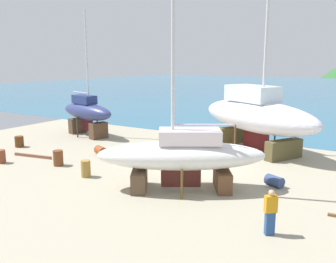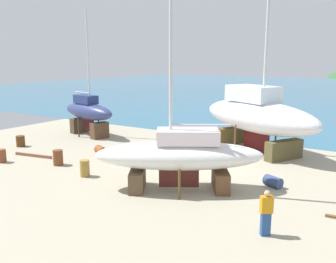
# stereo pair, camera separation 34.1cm
# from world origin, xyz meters

# --- Properties ---
(ground_plane) EXTENTS (41.52, 41.52, 0.00)m
(ground_plane) POSITION_xyz_m (0.00, -2.45, 0.00)
(ground_plane) COLOR #A39B83
(sea_water) EXTENTS (166.08, 117.88, 0.01)m
(sea_water) POSITION_xyz_m (0.00, 66.84, 0.00)
(sea_water) COLOR #2C698A
(sea_water) RESTS_ON ground
(sailboat_mid_port) EXTENTS (8.34, 6.38, 14.07)m
(sailboat_mid_port) POSITION_xyz_m (1.15, -4.34, 1.78)
(sailboat_mid_port) COLOR brown
(sailboat_mid_port) RESTS_ON ground
(sailboat_small_center) EXTENTS (10.85, 8.15, 17.23)m
(sailboat_small_center) POSITION_xyz_m (1.80, 5.27, 2.56)
(sailboat_small_center) COLOR brown
(sailboat_small_center) RESTS_ON ground
(sailboat_large_starboard) EXTENTS (6.77, 3.29, 10.37)m
(sailboat_large_starboard) POSITION_xyz_m (-12.08, 2.81, 2.03)
(sailboat_large_starboard) COLOR brown
(sailboat_large_starboard) RESTS_ON ground
(worker) EXTENTS (0.49, 0.47, 1.73)m
(worker) POSITION_xyz_m (6.23, -6.80, 0.90)
(worker) COLOR navy
(worker) RESTS_ON ground
(barrel_ochre) EXTENTS (1.04, 0.87, 0.56)m
(barrel_ochre) POSITION_xyz_m (5.01, -1.53, 0.28)
(barrel_ochre) COLOR navy
(barrel_ochre) RESTS_ON ground
(barrel_by_slipway) EXTENTS (0.74, 0.74, 0.93)m
(barrel_by_slipway) POSITION_xyz_m (-4.29, -5.41, 0.46)
(barrel_by_slipway) COLOR olive
(barrel_by_slipway) RESTS_ON ground
(barrel_tipped_center) EXTENTS (0.73, 0.73, 0.83)m
(barrel_tipped_center) POSITION_xyz_m (-10.75, -6.19, 0.42)
(barrel_tipped_center) COLOR brown
(barrel_tipped_center) RESTS_ON ground
(barrel_rust_near) EXTENTS (1.07, 0.90, 0.59)m
(barrel_rust_near) POSITION_xyz_m (-6.80, -1.44, 0.29)
(barrel_rust_near) COLOR brown
(barrel_rust_near) RESTS_ON ground
(barrel_tipped_right) EXTENTS (0.78, 0.78, 0.81)m
(barrel_tipped_right) POSITION_xyz_m (-13.49, -2.89, 0.40)
(barrel_tipped_right) COLOR #572F14
(barrel_tipped_right) RESTS_ON ground
(barrel_tipped_left) EXTENTS (0.83, 0.83, 0.94)m
(barrel_tipped_left) POSITION_xyz_m (-7.27, -4.71, 0.47)
(barrel_tipped_left) COLOR brown
(barrel_tipped_left) RESTS_ON ground
(timber_short_skew) EXTENTS (2.94, 0.69, 0.18)m
(timber_short_skew) POSITION_xyz_m (-10.22, -4.28, 0.09)
(timber_short_skew) COLOR brown
(timber_short_skew) RESTS_ON ground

